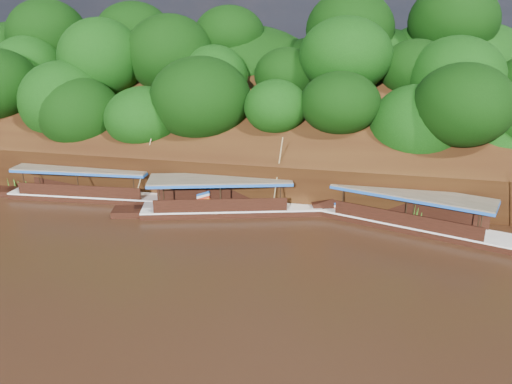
% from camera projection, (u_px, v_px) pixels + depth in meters
% --- Properties ---
extents(ground, '(160.00, 160.00, 0.00)m').
position_uv_depth(ground, '(216.00, 264.00, 29.09)').
color(ground, black).
rests_on(ground, ground).
extents(riverbank, '(120.00, 30.06, 19.40)m').
position_uv_depth(riverbank, '(283.00, 144.00, 49.44)').
color(riverbank, black).
rests_on(riverbank, ground).
extents(boat_0, '(15.89, 6.91, 6.02)m').
position_uv_depth(boat_0, '(434.00, 225.00, 33.15)').
color(boat_0, black).
rests_on(boat_0, ground).
extents(boat_1, '(15.55, 6.37, 6.34)m').
position_uv_depth(boat_1, '(243.00, 205.00, 36.70)').
color(boat_1, black).
rests_on(boat_1, ground).
extents(boat_2, '(16.50, 3.54, 5.43)m').
position_uv_depth(boat_2, '(106.00, 192.00, 39.44)').
color(boat_2, black).
rests_on(boat_2, ground).
extents(reeds, '(50.03, 2.51, 2.18)m').
position_uv_depth(reeds, '(209.00, 192.00, 38.55)').
color(reeds, '#366C1B').
rests_on(reeds, ground).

